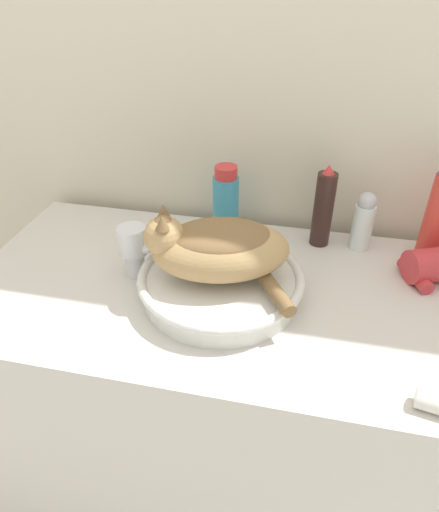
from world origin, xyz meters
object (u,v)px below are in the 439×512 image
shampoo_bottle_tall (438,214)px  hair_dryer (437,265)px  faucet (136,247)px  deodorant_stick (363,221)px  hairspray_can_black (323,208)px  mouthwash_bottle (226,202)px  cat (217,247)px

shampoo_bottle_tall → hair_dryer: 0.13m
hair_dryer → faucet: bearing=168.6°
deodorant_stick → hairspray_can_black: bearing=180.0°
faucet → mouthwash_bottle: bearing=64.6°
faucet → shampoo_bottle_tall: shampoo_bottle_tall is taller
hair_dryer → hairspray_can_black: bearing=136.5°
deodorant_stick → hair_dryer: deodorant_stick is taller
mouthwash_bottle → hairspray_can_black: size_ratio=0.88×
mouthwash_bottle → hairspray_can_black: (0.24, 0.00, 0.01)m
faucet → hairspray_can_black: bearing=38.7°
cat → faucet: bearing=-25.3°
faucet → hairspray_can_black: size_ratio=0.65×
hairspray_can_black → hair_dryer: size_ratio=1.23×
mouthwash_bottle → hair_dryer: bearing=-11.2°
hairspray_can_black → mouthwash_bottle: bearing=-180.0°
shampoo_bottle_tall → hair_dryer: shampoo_bottle_tall is taller
faucet → hairspray_can_black: (0.40, 0.23, 0.02)m
deodorant_stick → hair_dryer: (0.16, -0.10, -0.04)m
cat → mouthwash_bottle: bearing=-97.4°
faucet → shampoo_bottle_tall: (0.65, 0.23, 0.04)m
hair_dryer → mouthwash_bottle: bearing=146.3°
deodorant_stick → cat: bearing=-139.3°
faucet → hair_dryer: size_ratio=0.80×
cat → mouthwash_bottle: cat is taller
mouthwash_bottle → deodorant_stick: bearing=0.0°
mouthwash_bottle → deodorant_stick: 0.34m
faucet → hair_dryer: 0.67m
mouthwash_bottle → faucet: bearing=-124.3°
hair_dryer → cat: bearing=176.8°
deodorant_stick → hairspray_can_black: size_ratio=0.71×
mouthwash_bottle → deodorant_stick: mouthwash_bottle is taller
mouthwash_bottle → hair_dryer: 0.51m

